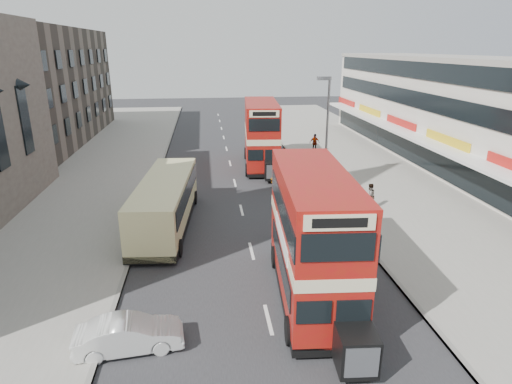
{
  "coord_description": "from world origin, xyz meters",
  "views": [
    {
      "loc": [
        -2.19,
        -12.26,
        10.08
      ],
      "look_at": [
        -0.17,
        4.63,
        4.37
      ],
      "focal_mm": 30.44,
      "sensor_mm": 36.0,
      "label": 1
    }
  ],
  "objects_px": {
    "bus_main": "(313,236)",
    "pedestrian_far": "(315,143)",
    "car_right_a": "(319,190)",
    "street_lamp": "(326,124)",
    "bus_second": "(261,134)",
    "coach": "(166,201)",
    "pedestrian_near": "(370,196)",
    "car_left_front": "(129,335)",
    "cyclist": "(288,179)",
    "car_right_b": "(298,175)"
  },
  "relations": [
    {
      "from": "street_lamp",
      "to": "bus_main",
      "type": "bearing_deg",
      "value": -107.19
    },
    {
      "from": "bus_second",
      "to": "coach",
      "type": "distance_m",
      "value": 14.88
    },
    {
      "from": "street_lamp",
      "to": "car_right_a",
      "type": "distance_m",
      "value": 4.91
    },
    {
      "from": "street_lamp",
      "to": "coach",
      "type": "relative_size",
      "value": 0.79
    },
    {
      "from": "bus_main",
      "to": "pedestrian_far",
      "type": "bearing_deg",
      "value": -100.51
    },
    {
      "from": "bus_main",
      "to": "bus_second",
      "type": "relative_size",
      "value": 0.97
    },
    {
      "from": "bus_main",
      "to": "cyclist",
      "type": "height_order",
      "value": "bus_main"
    },
    {
      "from": "bus_main",
      "to": "pedestrian_near",
      "type": "bearing_deg",
      "value": -118.92
    },
    {
      "from": "street_lamp",
      "to": "car_left_front",
      "type": "xyz_separation_m",
      "value": [
        -11.57,
        -17.16,
        -4.18
      ]
    },
    {
      "from": "coach",
      "to": "pedestrian_far",
      "type": "xyz_separation_m",
      "value": [
        13.2,
        17.27,
        -0.54
      ]
    },
    {
      "from": "bus_main",
      "to": "bus_second",
      "type": "height_order",
      "value": "bus_second"
    },
    {
      "from": "pedestrian_near",
      "to": "car_right_a",
      "type": "bearing_deg",
      "value": -63.72
    },
    {
      "from": "bus_main",
      "to": "car_right_b",
      "type": "height_order",
      "value": "bus_main"
    },
    {
      "from": "pedestrian_near",
      "to": "pedestrian_far",
      "type": "height_order",
      "value": "pedestrian_far"
    },
    {
      "from": "car_right_b",
      "to": "cyclist",
      "type": "height_order",
      "value": "cyclist"
    },
    {
      "from": "bus_second",
      "to": "bus_main",
      "type": "bearing_deg",
      "value": 92.67
    },
    {
      "from": "car_right_a",
      "to": "pedestrian_near",
      "type": "distance_m",
      "value": 3.72
    },
    {
      "from": "car_left_front",
      "to": "street_lamp",
      "type": "bearing_deg",
      "value": -40.22
    },
    {
      "from": "car_left_front",
      "to": "pedestrian_far",
      "type": "relative_size",
      "value": 2.08
    },
    {
      "from": "pedestrian_near",
      "to": "pedestrian_far",
      "type": "distance_m",
      "value": 16.03
    },
    {
      "from": "coach",
      "to": "cyclist",
      "type": "distance_m",
      "value": 10.91
    },
    {
      "from": "bus_second",
      "to": "street_lamp",
      "type": "bearing_deg",
      "value": 124.18
    },
    {
      "from": "cyclist",
      "to": "bus_main",
      "type": "bearing_deg",
      "value": -94.68
    },
    {
      "from": "bus_main",
      "to": "street_lamp",
      "type": "bearing_deg",
      "value": -103.28
    },
    {
      "from": "car_left_front",
      "to": "bus_second",
      "type": "bearing_deg",
      "value": -24.23
    },
    {
      "from": "car_right_a",
      "to": "cyclist",
      "type": "relative_size",
      "value": 2.13
    },
    {
      "from": "coach",
      "to": "car_right_a",
      "type": "xyz_separation_m",
      "value": [
        10.16,
        3.84,
        -0.99
      ]
    },
    {
      "from": "bus_main",
      "to": "coach",
      "type": "xyz_separation_m",
      "value": [
        -6.61,
        8.34,
        -1.19
      ]
    },
    {
      "from": "bus_main",
      "to": "car_left_front",
      "type": "height_order",
      "value": "bus_main"
    },
    {
      "from": "car_left_front",
      "to": "car_right_a",
      "type": "relative_size",
      "value": 0.91
    },
    {
      "from": "coach",
      "to": "car_left_front",
      "type": "relative_size",
      "value": 2.79
    },
    {
      "from": "car_right_a",
      "to": "street_lamp",
      "type": "bearing_deg",
      "value": 153.45
    },
    {
      "from": "bus_second",
      "to": "cyclist",
      "type": "bearing_deg",
      "value": 105.92
    },
    {
      "from": "car_left_front",
      "to": "car_right_b",
      "type": "relative_size",
      "value": 0.83
    },
    {
      "from": "bus_second",
      "to": "car_right_a",
      "type": "bearing_deg",
      "value": 112.09
    },
    {
      "from": "pedestrian_far",
      "to": "bus_second",
      "type": "bearing_deg",
      "value": -150.59
    },
    {
      "from": "street_lamp",
      "to": "bus_second",
      "type": "distance_m",
      "value": 7.95
    },
    {
      "from": "pedestrian_far",
      "to": "cyclist",
      "type": "bearing_deg",
      "value": -120.86
    },
    {
      "from": "bus_second",
      "to": "pedestrian_near",
      "type": "xyz_separation_m",
      "value": [
        5.5,
        -11.66,
        -1.88
      ]
    },
    {
      "from": "bus_second",
      "to": "car_left_front",
      "type": "relative_size",
      "value": 2.72
    },
    {
      "from": "bus_main",
      "to": "coach",
      "type": "relative_size",
      "value": 0.94
    },
    {
      "from": "street_lamp",
      "to": "pedestrian_far",
      "type": "distance_m",
      "value": 11.86
    },
    {
      "from": "cyclist",
      "to": "pedestrian_far",
      "type": "bearing_deg",
      "value": 68.81
    },
    {
      "from": "coach",
      "to": "cyclist",
      "type": "bearing_deg",
      "value": 43.15
    },
    {
      "from": "street_lamp",
      "to": "bus_second",
      "type": "height_order",
      "value": "street_lamp"
    },
    {
      "from": "bus_second",
      "to": "car_left_front",
      "type": "height_order",
      "value": "bus_second"
    },
    {
      "from": "street_lamp",
      "to": "coach",
      "type": "xyz_separation_m",
      "value": [
        -11.11,
        -6.21,
        -3.2
      ]
    },
    {
      "from": "car_right_a",
      "to": "pedestrian_far",
      "type": "xyz_separation_m",
      "value": [
        3.03,
        13.43,
        0.45
      ]
    },
    {
      "from": "pedestrian_far",
      "to": "car_left_front",
      "type": "bearing_deg",
      "value": -122.86
    },
    {
      "from": "bus_main",
      "to": "pedestrian_far",
      "type": "distance_m",
      "value": 26.5
    }
  ]
}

